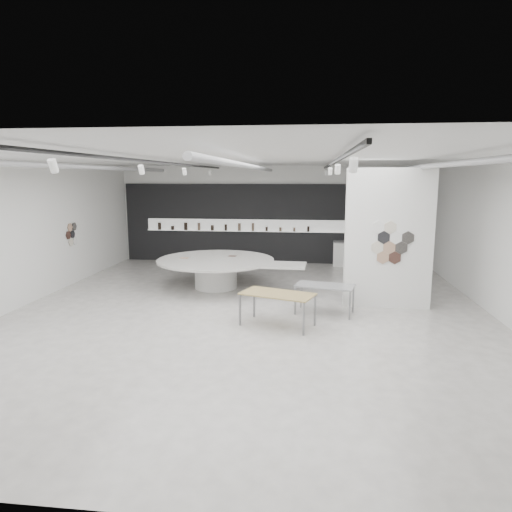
# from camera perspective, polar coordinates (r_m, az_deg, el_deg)

# --- Properties ---
(room) EXTENTS (12.02, 14.02, 3.82)m
(room) POSITION_cam_1_polar(r_m,az_deg,el_deg) (11.12, -1.44, 3.16)
(room) COLOR beige
(room) RESTS_ON ground
(back_wall_display) EXTENTS (11.80, 0.27, 3.10)m
(back_wall_display) POSITION_cam_1_polar(r_m,az_deg,el_deg) (18.02, 1.69, 4.04)
(back_wall_display) COLOR black
(back_wall_display) RESTS_ON ground
(partition_column) EXTENTS (2.20, 0.38, 3.60)m
(partition_column) POSITION_cam_1_polar(r_m,az_deg,el_deg) (12.20, 16.22, 2.07)
(partition_column) COLOR white
(partition_column) RESTS_ON ground
(display_island) EXTENTS (4.63, 3.73, 0.91)m
(display_island) POSITION_cam_1_polar(r_m,az_deg,el_deg) (13.96, -4.77, -1.65)
(display_island) COLOR white
(display_island) RESTS_ON ground
(sample_table_wood) EXTENTS (1.81, 1.31, 0.76)m
(sample_table_wood) POSITION_cam_1_polar(r_m,az_deg,el_deg) (10.40, 2.71, -4.97)
(sample_table_wood) COLOR #9F8852
(sample_table_wood) RESTS_ON ground
(sample_table_stone) EXTENTS (1.54, 1.00, 0.73)m
(sample_table_stone) POSITION_cam_1_polar(r_m,az_deg,el_deg) (11.45, 8.59, -3.91)
(sample_table_stone) COLOR gray
(sample_table_stone) RESTS_ON ground
(kitchen_counter) EXTENTS (1.71, 0.80, 1.30)m
(kitchen_counter) POSITION_cam_1_polar(r_m,az_deg,el_deg) (17.77, 12.27, 0.25)
(kitchen_counter) COLOR white
(kitchen_counter) RESTS_ON ground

